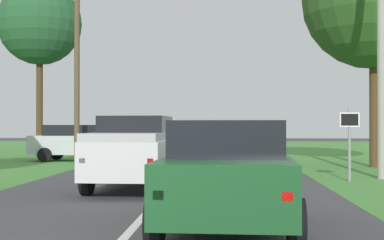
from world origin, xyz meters
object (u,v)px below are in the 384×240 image
object	(u,v)px
crossing_suv_far	(80,142)
extra_tree_1	(40,24)
red_suv_near	(228,172)
pickup_truck_lead	(137,152)
utility_pole_right	(381,43)
keep_moving_sign	(349,135)
traffic_light	(109,35)

from	to	relation	value
crossing_suv_far	extra_tree_1	xyz separation A→B (m)	(-3.27, 3.86, 6.44)
crossing_suv_far	extra_tree_1	distance (m)	8.19
red_suv_near	crossing_suv_far	distance (m)	18.98
pickup_truck_lead	utility_pole_right	bearing A→B (deg)	23.59
keep_moving_sign	crossing_suv_far	distance (m)	14.38
red_suv_near	utility_pole_right	size ratio (longest dim) A/B	0.52
traffic_light	extra_tree_1	world-z (taller)	extra_tree_1
utility_pole_right	traffic_light	bearing A→B (deg)	148.71
pickup_truck_lead	crossing_suv_far	xyz separation A→B (m)	(-4.63, 11.76, -0.08)
utility_pole_right	red_suv_near	bearing A→B (deg)	-118.73
pickup_truck_lead	extra_tree_1	world-z (taller)	extra_tree_1
traffic_light	pickup_truck_lead	bearing A→B (deg)	-73.98
extra_tree_1	traffic_light	bearing A→B (deg)	-50.20
pickup_truck_lead	traffic_light	world-z (taller)	traffic_light
traffic_light	crossing_suv_far	distance (m)	5.67
traffic_light	extra_tree_1	size ratio (longest dim) A/B	0.92
red_suv_near	utility_pole_right	distance (m)	10.92
traffic_light	crossing_suv_far	xyz separation A→B (m)	(-1.93, 2.37, -4.77)
red_suv_near	utility_pole_right	bearing A→B (deg)	61.27
red_suv_near	extra_tree_1	world-z (taller)	extra_tree_1
red_suv_near	extra_tree_1	size ratio (longest dim) A/B	0.46
keep_moving_sign	utility_pole_right	distance (m)	3.31
red_suv_near	keep_moving_sign	xyz separation A→B (m)	(3.76, 8.15, 0.49)
utility_pole_right	extra_tree_1	xyz separation A→B (m)	(-15.31, 12.38, 3.00)
utility_pole_right	extra_tree_1	world-z (taller)	extra_tree_1
keep_moving_sign	extra_tree_1	world-z (taller)	extra_tree_1
red_suv_near	pickup_truck_lead	size ratio (longest dim) A/B	0.84
pickup_truck_lead	utility_pole_right	xyz separation A→B (m)	(7.41, 3.24, 3.36)
red_suv_near	traffic_light	bearing A→B (deg)	108.56
extra_tree_1	red_suv_near	bearing A→B (deg)	-64.35
crossing_suv_far	extra_tree_1	bearing A→B (deg)	130.21
keep_moving_sign	crossing_suv_far	size ratio (longest dim) A/B	0.48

